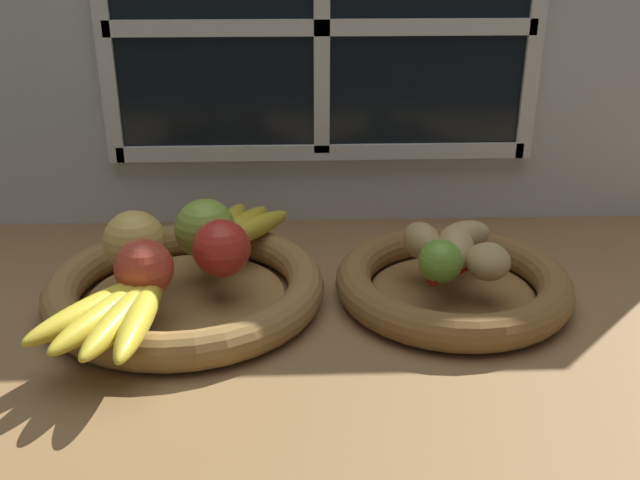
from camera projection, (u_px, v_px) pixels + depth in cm
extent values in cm
cube|color=olive|center=(330.00, 313.00, 94.48)|extent=(140.00, 90.00, 3.00)
cube|color=silver|center=(321.00, 49.00, 110.34)|extent=(140.00, 3.00, 55.00)
cube|color=black|center=(322.00, 27.00, 107.20)|extent=(64.00, 0.80, 38.00)
cube|color=white|center=(322.00, 27.00, 106.65)|extent=(2.40, 1.20, 38.00)
cube|color=white|center=(322.00, 27.00, 106.65)|extent=(64.00, 1.20, 2.40)
cube|color=white|center=(102.00, 29.00, 105.54)|extent=(2.40, 1.20, 40.40)
cube|color=white|center=(537.00, 26.00, 107.76)|extent=(2.40, 1.20, 40.40)
cube|color=white|center=(322.00, 152.00, 114.26)|extent=(64.00, 1.20, 2.40)
cylinder|color=olive|center=(187.00, 299.00, 93.61)|extent=(25.44, 25.44, 1.00)
torus|color=olive|center=(186.00, 287.00, 92.89)|extent=(35.63, 35.63, 4.60)
cylinder|color=brown|center=(452.00, 295.00, 94.81)|extent=(21.23, 21.23, 1.00)
torus|color=brown|center=(453.00, 282.00, 94.09)|extent=(30.49, 30.49, 4.60)
sphere|color=#8CAD3D|center=(205.00, 229.00, 94.33)|extent=(7.95, 7.95, 7.95)
sphere|color=#DBB756|center=(135.00, 241.00, 90.82)|extent=(7.82, 7.82, 7.82)
sphere|color=#CC422D|center=(144.00, 268.00, 84.71)|extent=(6.94, 6.94, 6.94)
sphere|color=red|center=(222.00, 248.00, 89.57)|extent=(7.24, 7.24, 7.24)
ellipsoid|color=yellow|center=(96.00, 308.00, 79.98)|extent=(13.73, 16.77, 3.04)
ellipsoid|color=yellow|center=(108.00, 312.00, 79.15)|extent=(10.86, 18.20, 3.04)
ellipsoid|color=yellow|center=(123.00, 315.00, 78.62)|extent=(7.55, 18.91, 3.04)
ellipsoid|color=yellow|center=(140.00, 316.00, 78.43)|extent=(3.94, 18.86, 3.04)
sphere|color=brown|center=(159.00, 277.00, 87.02)|extent=(2.74, 2.74, 2.74)
ellipsoid|color=gold|center=(251.00, 229.00, 100.62)|extent=(12.10, 13.74, 2.97)
ellipsoid|color=gold|center=(240.00, 227.00, 101.49)|extent=(9.36, 15.14, 2.97)
ellipsoid|color=gold|center=(228.00, 225.00, 101.98)|extent=(6.07, 15.66, 2.97)
ellipsoid|color=gold|center=(215.00, 225.00, 102.06)|extent=(3.51, 15.47, 2.97)
sphere|color=brown|center=(211.00, 247.00, 95.03)|extent=(2.67, 2.67, 2.67)
ellipsoid|color=tan|center=(464.00, 237.00, 96.63)|extent=(9.33, 7.80, 4.22)
ellipsoid|color=tan|center=(488.00, 262.00, 89.31)|extent=(6.67, 7.22, 4.46)
ellipsoid|color=tan|center=(455.00, 249.00, 92.17)|extent=(6.40, 9.18, 4.98)
ellipsoid|color=tan|center=(422.00, 241.00, 94.79)|extent=(5.99, 7.73, 4.71)
sphere|color=#6B9E33|center=(440.00, 261.00, 88.25)|extent=(5.41, 5.41, 5.41)
cone|color=red|center=(465.00, 268.00, 90.56)|extent=(10.44, 7.27, 1.81)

